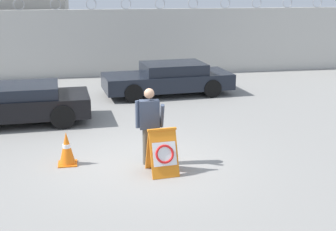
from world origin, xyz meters
The scene contains 7 objects.
ground_plane centered at (0.00, 0.00, 0.00)m, with size 90.00×90.00×0.00m, color gray.
perimeter_wall centered at (0.00, 11.15, 1.51)m, with size 36.00×0.30×3.45m.
barricade_sign centered at (0.36, -0.69, 0.51)m, with size 0.68×0.77×1.03m.
security_guard centered at (0.17, -0.08, 1.01)m, with size 0.64×0.41×1.80m.
traffic_cone_near centered at (-1.72, 0.25, 0.39)m, with size 0.43×0.43×0.78m.
parked_car_front_coupe centered at (-3.23, 3.96, 0.61)m, with size 4.37×2.15×1.17m.
parked_car_rear_sedan centered at (1.91, 6.93, 0.62)m, with size 4.93×2.31×1.20m.
Camera 1 is at (-1.27, -10.18, 4.02)m, focal length 50.00 mm.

